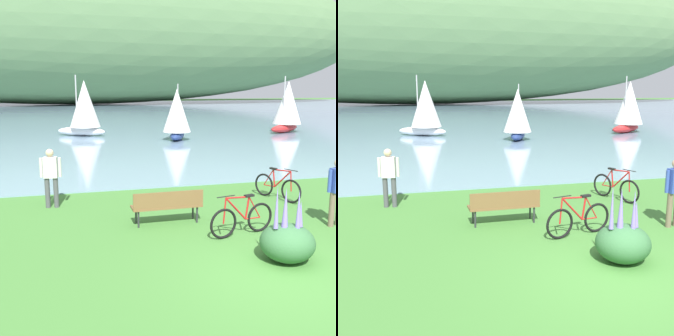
% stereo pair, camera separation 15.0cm
% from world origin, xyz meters
% --- Properties ---
extents(ground_plane, '(200.00, 200.00, 0.00)m').
position_xyz_m(ground_plane, '(0.00, 0.00, 0.00)').
color(ground_plane, '#478438').
extents(bay_water, '(180.00, 80.00, 0.04)m').
position_xyz_m(bay_water, '(0.00, 47.09, 0.02)').
color(bay_water, '#7A99B2').
rests_on(bay_water, ground).
extents(distant_hillside, '(119.28, 28.00, 27.68)m').
position_xyz_m(distant_hillside, '(-0.83, 73.40, 13.88)').
color(distant_hillside, '#567A4C').
rests_on(distant_hillside, bay_water).
extents(park_bench_near_camera, '(1.80, 0.50, 0.88)m').
position_xyz_m(park_bench_near_camera, '(-1.38, 3.39, 0.52)').
color(park_bench_near_camera, brown).
rests_on(park_bench_near_camera, ground).
extents(bicycle_leaning_near_bench, '(0.71, 1.67, 1.01)m').
position_xyz_m(bicycle_leaning_near_bench, '(2.49, 4.80, 0.40)').
color(bicycle_leaning_near_bench, black).
rests_on(bicycle_leaning_near_bench, ground).
extents(bicycle_beside_path, '(1.74, 0.44, 1.01)m').
position_xyz_m(bicycle_beside_path, '(0.11, 2.18, 0.40)').
color(bicycle_beside_path, black).
rests_on(bicycle_beside_path, ground).
extents(person_at_shoreline, '(0.60, 0.27, 1.71)m').
position_xyz_m(person_at_shoreline, '(-4.25, 5.64, 0.98)').
color(person_at_shoreline, '#4C4C51').
rests_on(person_at_shoreline, ground).
extents(echium_bush_mid_cluster, '(1.09, 1.09, 1.60)m').
position_xyz_m(echium_bush_mid_cluster, '(0.37, 0.61, 0.41)').
color(echium_bush_mid_cluster, '#386B3D').
rests_on(echium_bush_mid_cluster, ground).
extents(sailboat_nearest_to_shore, '(3.49, 2.96, 4.12)m').
position_xyz_m(sailboat_nearest_to_shore, '(12.51, 21.48, 1.98)').
color(sailboat_nearest_to_shore, '#B22323').
rests_on(sailboat_nearest_to_shore, bay_water).
extents(sailboat_mid_bay, '(3.57, 2.86, 4.15)m').
position_xyz_m(sailboat_mid_bay, '(-2.31, 22.79, 1.99)').
color(sailboat_mid_bay, white).
rests_on(sailboat_mid_bay, bay_water).
extents(sailboat_toward_hillside, '(2.33, 3.11, 3.54)m').
position_xyz_m(sailboat_toward_hillside, '(3.26, 19.02, 1.71)').
color(sailboat_toward_hillside, navy).
rests_on(sailboat_toward_hillside, bay_water).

